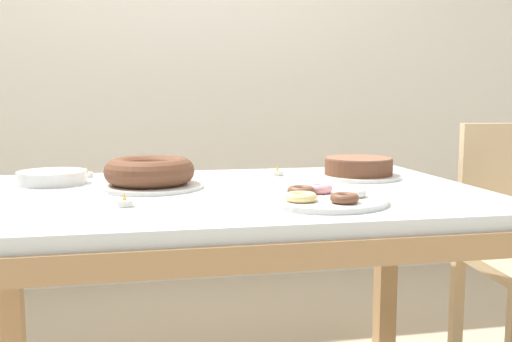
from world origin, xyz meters
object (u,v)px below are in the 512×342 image
plate_stack (52,177)px  tealight_near_cakes (277,173)px  tealight_near_front (125,203)px  cake_chocolate_round (358,169)px  cake_golden_bundt (150,174)px  tealight_left_edge (87,174)px  pastry_platter (324,198)px

plate_stack → tealight_near_cakes: (0.73, 0.05, -0.01)m
plate_stack → tealight_near_front: plate_stack is taller
cake_chocolate_round → plate_stack: 0.98m
cake_chocolate_round → plate_stack: cake_chocolate_round is taller
cake_chocolate_round → tealight_near_cakes: size_ratio=6.96×
cake_golden_bundt → plate_stack: size_ratio=1.50×
cake_chocolate_round → tealight_near_front: bearing=-154.0°
tealight_near_front → tealight_left_edge: 0.58m
cake_golden_bundt → tealight_near_cakes: size_ratio=7.89×
tealight_left_edge → cake_golden_bundt: bearing=-53.7°
cake_golden_bundt → tealight_left_edge: size_ratio=7.89×
plate_stack → tealight_left_edge: plate_stack is taller
plate_stack → pastry_platter: bearing=-33.4°
cake_chocolate_round → cake_golden_bundt: cake_golden_bundt is taller
pastry_platter → tealight_left_edge: 0.88m
tealight_left_edge → plate_stack: bearing=-124.1°
cake_golden_bundt → tealight_near_cakes: 0.48m
plate_stack → tealight_left_edge: (0.09, 0.13, -0.01)m
pastry_platter → tealight_near_front: (-0.50, 0.05, -0.00)m
cake_golden_bundt → tealight_near_cakes: bearing=23.7°
cake_chocolate_round → tealight_left_edge: 0.91m
tealight_near_front → tealight_near_cakes: bearing=43.7°
pastry_platter → tealight_near_cakes: size_ratio=8.04×
cake_chocolate_round → tealight_left_edge: (-0.89, 0.20, -0.02)m
pastry_platter → plate_stack: bearing=146.6°
plate_stack → tealight_near_cakes: size_ratio=5.25×
pastry_platter → tealight_near_cakes: (0.00, 0.52, -0.00)m
plate_stack → tealight_near_cakes: bearing=3.6°
cake_chocolate_round → tealight_left_edge: bearing=167.3°
tealight_near_cakes → plate_stack: bearing=-176.4°
tealight_near_front → tealight_left_edge: size_ratio=1.00×
tealight_near_cakes → cake_chocolate_round: bearing=-24.1°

